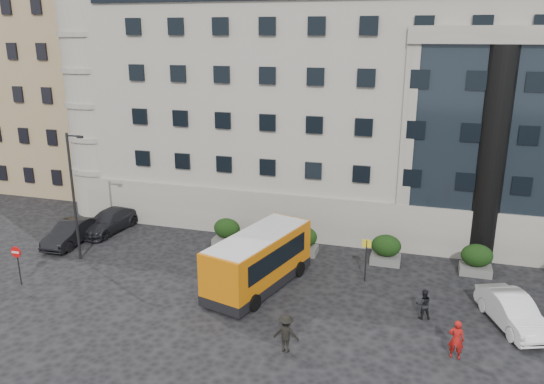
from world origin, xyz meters
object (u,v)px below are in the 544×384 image
(hedge_d, at_px, (476,259))
(minibus, at_px, (259,259))
(no_entry_sign, at_px, (17,258))
(parked_car_c, at_px, (109,221))
(street_lamp, at_px, (74,192))
(parked_car_b, at_px, (71,233))
(hedge_a, at_px, (227,232))
(pedestrian_a, at_px, (456,339))
(hedge_c, at_px, (386,249))
(pedestrian_b, at_px, (423,304))
(white_taxi, at_px, (512,311))
(red_truck, at_px, (169,183))
(bus_stop_sign, at_px, (366,253))
(pedestrian_c, at_px, (286,333))
(parked_car_d, at_px, (107,199))
(hedge_b, at_px, (303,240))

(hedge_d, relative_size, minibus, 0.24)
(no_entry_sign, bearing_deg, parked_car_c, 90.05)
(street_lamp, xyz_separation_m, parked_car_b, (-2.17, 1.98, -3.60))
(hedge_a, bearing_deg, pedestrian_a, -32.98)
(hedge_a, relative_size, pedestrian_a, 1.01)
(hedge_c, relative_size, pedestrian_b, 1.18)
(street_lamp, bearing_deg, white_taxi, -1.95)
(red_truck, distance_m, parked_car_c, 8.43)
(bus_stop_sign, bearing_deg, street_lamp, -173.46)
(pedestrian_c, bearing_deg, hedge_a, -58.82)
(pedestrian_a, bearing_deg, parked_car_b, -8.88)
(pedestrian_a, bearing_deg, bus_stop_sign, -47.97)
(red_truck, bearing_deg, parked_car_d, -132.16)
(bus_stop_sign, relative_size, minibus, 0.32)
(parked_car_c, bearing_deg, white_taxi, -6.16)
(hedge_b, distance_m, bus_stop_sign, 5.19)
(street_lamp, bearing_deg, hedge_c, 14.67)
(red_truck, xyz_separation_m, white_taxi, (25.42, -14.04, -0.52))
(hedge_a, relative_size, bus_stop_sign, 0.73)
(pedestrian_a, distance_m, pedestrian_c, 7.36)
(hedge_a, xyz_separation_m, minibus, (3.92, -5.23, 0.77))
(white_taxi, bearing_deg, hedge_d, 80.79)
(parked_car_b, distance_m, parked_car_d, 7.81)
(hedge_b, xyz_separation_m, pedestrian_b, (7.56, -6.13, -0.15))
(pedestrian_a, xyz_separation_m, pedestrian_c, (-7.18, -1.60, -0.02))
(white_taxi, relative_size, pedestrian_c, 2.65)
(hedge_c, distance_m, street_lamp, 19.27)
(parked_car_c, xyz_separation_m, pedestrian_b, (21.77, -6.13, 0.03))
(hedge_a, distance_m, pedestrian_b, 14.16)
(hedge_a, xyz_separation_m, parked_car_b, (-10.11, -2.82, -0.16))
(hedge_b, xyz_separation_m, minibus, (-1.28, -5.23, 0.77))
(hedge_a, bearing_deg, parked_car_c, -179.97)
(red_truck, xyz_separation_m, parked_car_b, (-1.56, -11.21, -0.52))
(hedge_d, height_order, street_lamp, street_lamp)
(no_entry_sign, distance_m, pedestrian_c, 16.14)
(red_truck, height_order, parked_car_b, red_truck)
(hedge_d, xyz_separation_m, pedestrian_b, (-2.84, -6.13, -0.15))
(bus_stop_sign, distance_m, red_truck, 21.24)
(parked_car_c, bearing_deg, pedestrian_a, -15.49)
(hedge_c, height_order, white_taxi, hedge_c)
(street_lamp, height_order, parked_car_b, street_lamp)
(pedestrian_a, bearing_deg, parked_car_c, -15.79)
(hedge_a, distance_m, no_entry_sign, 12.64)
(no_entry_sign, distance_m, parked_car_b, 6.19)
(pedestrian_a, bearing_deg, red_truck, -31.90)
(minibus, xyz_separation_m, white_taxi, (12.96, -0.42, -0.93))
(pedestrian_c, bearing_deg, hedge_c, -109.25)
(hedge_c, bearing_deg, pedestrian_b, -68.95)
(hedge_c, relative_size, white_taxi, 0.39)
(red_truck, relative_size, white_taxi, 1.01)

